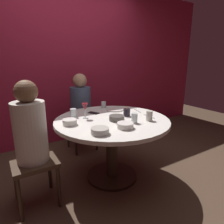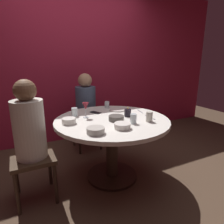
{
  "view_description": "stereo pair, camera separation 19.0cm",
  "coord_description": "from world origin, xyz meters",
  "px_view_note": "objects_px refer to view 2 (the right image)",
  "views": [
    {
      "loc": [
        -1.1,
        -1.8,
        1.39
      ],
      "look_at": [
        0.0,
        0.0,
        0.81
      ],
      "focal_mm": 31.38,
      "sensor_mm": 36.0,
      "label": 1
    },
    {
      "loc": [
        -0.93,
        -1.89,
        1.39
      ],
      "look_at": [
        0.0,
        0.0,
        0.81
      ],
      "focal_mm": 31.38,
      "sensor_mm": 36.0,
      "label": 2
    }
  ],
  "objects_px": {
    "bowl_sauce_side": "(69,121)",
    "cup_center_front": "(149,117)",
    "cell_phone": "(96,113)",
    "cup_by_left_diner": "(133,119)",
    "dinner_plate": "(117,110)",
    "bowl_small_white": "(96,130)",
    "seated_diner_left": "(29,130)",
    "candle_holder": "(128,113)",
    "cup_near_candle": "(75,112)",
    "dining_table": "(112,132)",
    "seated_diner_back": "(86,103)",
    "wine_glass": "(86,107)",
    "bowl_serving_large": "(116,118)",
    "cup_by_right_diner": "(107,105)",
    "bowl_salad_center": "(122,126)"
  },
  "relations": [
    {
      "from": "seated_diner_left",
      "to": "bowl_salad_center",
      "type": "height_order",
      "value": "seated_diner_left"
    },
    {
      "from": "dining_table",
      "to": "cup_center_front",
      "type": "distance_m",
      "value": 0.46
    },
    {
      "from": "candle_holder",
      "to": "cup_near_candle",
      "type": "bearing_deg",
      "value": 153.08
    },
    {
      "from": "bowl_serving_large",
      "to": "wine_glass",
      "type": "bearing_deg",
      "value": 135.67
    },
    {
      "from": "cell_phone",
      "to": "cup_by_left_diner",
      "type": "bearing_deg",
      "value": -93.88
    },
    {
      "from": "dining_table",
      "to": "cup_center_front",
      "type": "bearing_deg",
      "value": -39.79
    },
    {
      "from": "dining_table",
      "to": "cup_by_right_diner",
      "type": "xyz_separation_m",
      "value": [
        0.17,
        0.49,
        0.2
      ]
    },
    {
      "from": "dining_table",
      "to": "dinner_plate",
      "type": "relative_size",
      "value": 5.61
    },
    {
      "from": "dining_table",
      "to": "bowl_serving_large",
      "type": "height_order",
      "value": "bowl_serving_large"
    },
    {
      "from": "cup_by_right_diner",
      "to": "cup_center_front",
      "type": "height_order",
      "value": "cup_center_front"
    },
    {
      "from": "bowl_salad_center",
      "to": "bowl_small_white",
      "type": "distance_m",
      "value": 0.28
    },
    {
      "from": "cell_phone",
      "to": "bowl_sauce_side",
      "type": "bearing_deg",
      "value": -169.48
    },
    {
      "from": "dinner_plate",
      "to": "cup_near_candle",
      "type": "distance_m",
      "value": 0.59
    },
    {
      "from": "cell_phone",
      "to": "bowl_serving_large",
      "type": "bearing_deg",
      "value": -101.13
    },
    {
      "from": "dinner_plate",
      "to": "bowl_serving_large",
      "type": "bearing_deg",
      "value": -119.37
    },
    {
      "from": "bowl_serving_large",
      "to": "cup_by_left_diner",
      "type": "bearing_deg",
      "value": -55.78
    },
    {
      "from": "cup_by_left_diner",
      "to": "dinner_plate",
      "type": "bearing_deg",
      "value": 79.12
    },
    {
      "from": "cell_phone",
      "to": "bowl_serving_large",
      "type": "height_order",
      "value": "bowl_serving_large"
    },
    {
      "from": "bowl_serving_large",
      "to": "cup_center_front",
      "type": "relative_size",
      "value": 1.54
    },
    {
      "from": "bowl_salad_center",
      "to": "dinner_plate",
      "type": "bearing_deg",
      "value": 66.2
    },
    {
      "from": "cup_near_candle",
      "to": "cup_by_right_diner",
      "type": "distance_m",
      "value": 0.56
    },
    {
      "from": "wine_glass",
      "to": "bowl_salad_center",
      "type": "xyz_separation_m",
      "value": [
        0.2,
        -0.5,
        -0.1
      ]
    },
    {
      "from": "cup_near_candle",
      "to": "dinner_plate",
      "type": "bearing_deg",
      "value": 2.72
    },
    {
      "from": "wine_glass",
      "to": "bowl_small_white",
      "type": "xyz_separation_m",
      "value": [
        -0.08,
        -0.51,
        -0.1
      ]
    },
    {
      "from": "bowl_salad_center",
      "to": "cup_center_front",
      "type": "xyz_separation_m",
      "value": [
        0.37,
        0.06,
        0.03
      ]
    },
    {
      "from": "dining_table",
      "to": "cup_by_left_diner",
      "type": "relative_size",
      "value": 12.47
    },
    {
      "from": "cup_by_right_diner",
      "to": "bowl_small_white",
      "type": "bearing_deg",
      "value": -121.05
    },
    {
      "from": "dinner_plate",
      "to": "bowl_salad_center",
      "type": "relative_size",
      "value": 1.41
    },
    {
      "from": "seated_diner_back",
      "to": "dinner_plate",
      "type": "relative_size",
      "value": 5.18
    },
    {
      "from": "dinner_plate",
      "to": "cup_by_left_diner",
      "type": "bearing_deg",
      "value": -100.88
    },
    {
      "from": "wine_glass",
      "to": "cup_by_right_diner",
      "type": "xyz_separation_m",
      "value": [
        0.41,
        0.32,
        -0.08
      ]
    },
    {
      "from": "bowl_small_white",
      "to": "seated_diner_left",
      "type": "bearing_deg",
      "value": 148.01
    },
    {
      "from": "bowl_serving_large",
      "to": "bowl_small_white",
      "type": "bearing_deg",
      "value": -143.35
    },
    {
      "from": "bowl_sauce_side",
      "to": "seated_diner_back",
      "type": "bearing_deg",
      "value": 60.94
    },
    {
      "from": "dining_table",
      "to": "seated_diner_back",
      "type": "xyz_separation_m",
      "value": [
        0.0,
        0.91,
        0.16
      ]
    },
    {
      "from": "bowl_serving_large",
      "to": "cup_by_left_diner",
      "type": "xyz_separation_m",
      "value": [
        0.11,
        -0.17,
        0.02
      ]
    },
    {
      "from": "candle_holder",
      "to": "bowl_sauce_side",
      "type": "xyz_separation_m",
      "value": [
        -0.69,
        0.04,
        -0.02
      ]
    },
    {
      "from": "candle_holder",
      "to": "cup_center_front",
      "type": "height_order",
      "value": "same"
    },
    {
      "from": "wine_glass",
      "to": "cup_near_candle",
      "type": "distance_m",
      "value": 0.17
    },
    {
      "from": "seated_diner_back",
      "to": "bowl_small_white",
      "type": "distance_m",
      "value": 1.29
    },
    {
      "from": "bowl_small_white",
      "to": "cup_center_front",
      "type": "bearing_deg",
      "value": 6.14
    },
    {
      "from": "candle_holder",
      "to": "dinner_plate",
      "type": "bearing_deg",
      "value": 85.02
    },
    {
      "from": "dining_table",
      "to": "seated_diner_back",
      "type": "height_order",
      "value": "seated_diner_back"
    },
    {
      "from": "seated_diner_left",
      "to": "seated_diner_back",
      "type": "relative_size",
      "value": 1.03
    },
    {
      "from": "cup_by_left_diner",
      "to": "cup_by_right_diner",
      "type": "distance_m",
      "value": 0.74
    },
    {
      "from": "bowl_sauce_side",
      "to": "cup_center_front",
      "type": "height_order",
      "value": "cup_center_front"
    },
    {
      "from": "cell_phone",
      "to": "bowl_small_white",
      "type": "relative_size",
      "value": 0.85
    },
    {
      "from": "seated_diner_back",
      "to": "bowl_salad_center",
      "type": "bearing_deg",
      "value": -2.25
    },
    {
      "from": "cup_near_candle",
      "to": "bowl_sauce_side",
      "type": "bearing_deg",
      "value": -118.17
    },
    {
      "from": "cup_by_right_diner",
      "to": "cup_near_candle",
      "type": "bearing_deg",
      "value": -158.31
    }
  ]
}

